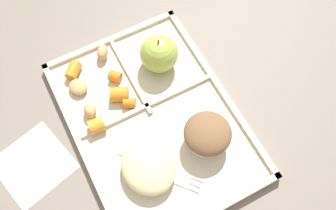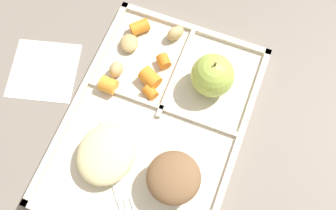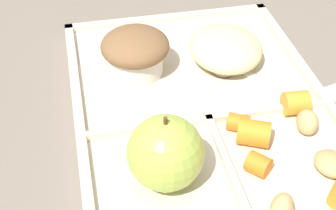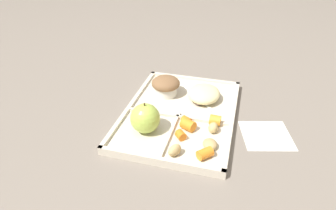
{
  "view_description": "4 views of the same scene",
  "coord_description": "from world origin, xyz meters",
  "px_view_note": "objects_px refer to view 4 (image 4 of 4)",
  "views": [
    {
      "loc": [
        0.25,
        -0.1,
        0.65
      ],
      "look_at": [
        -0.0,
        0.03,
        0.03
      ],
      "focal_mm": 40.36,
      "sensor_mm": 36.0,
      "label": 1
    },
    {
      "loc": [
        0.19,
        0.1,
        0.64
      ],
      "look_at": [
        -0.03,
        0.01,
        0.03
      ],
      "focal_mm": 42.53,
      "sensor_mm": 36.0,
      "label": 2
    },
    {
      "loc": [
        -0.42,
        0.13,
        0.38
      ],
      "look_at": [
        -0.02,
        0.04,
        0.04
      ],
      "focal_mm": 54.43,
      "sensor_mm": 36.0,
      "label": 3
    },
    {
      "loc": [
        -0.64,
        -0.14,
        0.46
      ],
      "look_at": [
        -0.0,
        0.03,
        0.03
      ],
      "focal_mm": 31.68,
      "sensor_mm": 36.0,
      "label": 4
    }
  ],
  "objects_px": {
    "green_apple": "(145,118)",
    "plastic_fork": "(197,95)",
    "lunch_tray": "(180,114)",
    "bran_muffin": "(166,85)"
  },
  "relations": [
    {
      "from": "lunch_tray",
      "to": "plastic_fork",
      "type": "bearing_deg",
      "value": -15.23
    },
    {
      "from": "lunch_tray",
      "to": "green_apple",
      "type": "bearing_deg",
      "value": 147.51
    },
    {
      "from": "bran_muffin",
      "to": "plastic_fork",
      "type": "height_order",
      "value": "bran_muffin"
    },
    {
      "from": "lunch_tray",
      "to": "bran_muffin",
      "type": "relative_size",
      "value": 4.84
    },
    {
      "from": "green_apple",
      "to": "plastic_fork",
      "type": "distance_m",
      "value": 0.22
    },
    {
      "from": "plastic_fork",
      "to": "lunch_tray",
      "type": "bearing_deg",
      "value": 164.77
    },
    {
      "from": "green_apple",
      "to": "lunch_tray",
      "type": "bearing_deg",
      "value": -32.49
    },
    {
      "from": "lunch_tray",
      "to": "green_apple",
      "type": "relative_size",
      "value": 5.02
    },
    {
      "from": "green_apple",
      "to": "bran_muffin",
      "type": "distance_m",
      "value": 0.18
    },
    {
      "from": "lunch_tray",
      "to": "plastic_fork",
      "type": "relative_size",
      "value": 2.99
    }
  ]
}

